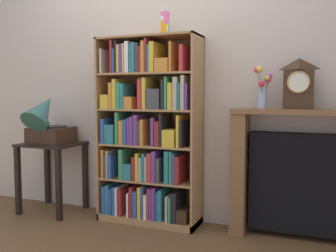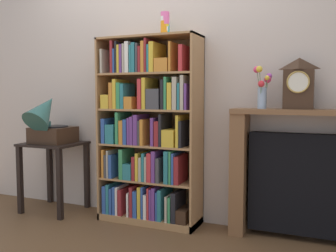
{
  "view_description": "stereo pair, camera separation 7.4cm",
  "coord_description": "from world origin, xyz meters",
  "px_view_note": "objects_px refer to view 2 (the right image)",
  "views": [
    {
      "loc": [
        1.38,
        -2.89,
        1.13
      ],
      "look_at": [
        0.18,
        0.11,
        0.86
      ],
      "focal_mm": 40.33,
      "sensor_mm": 36.0,
      "label": 1
    },
    {
      "loc": [
        1.45,
        -2.86,
        1.13
      ],
      "look_at": [
        0.18,
        0.11,
        0.86
      ],
      "focal_mm": 40.33,
      "sensor_mm": 36.0,
      "label": 2
    }
  ],
  "objects_px": {
    "side_table_left": "(54,160)",
    "fireplace_mantel": "(303,177)",
    "cup_stack": "(165,24)",
    "gramophone": "(48,122)",
    "bookshelf": "(148,137)",
    "flower_vase": "(262,88)",
    "mantel_clock": "(299,84)"
  },
  "relations": [
    {
      "from": "fireplace_mantel",
      "to": "mantel_clock",
      "type": "relative_size",
      "value": 2.86
    },
    {
      "from": "bookshelf",
      "to": "cup_stack",
      "type": "height_order",
      "value": "cup_stack"
    },
    {
      "from": "gramophone",
      "to": "fireplace_mantel",
      "type": "bearing_deg",
      "value": 5.06
    },
    {
      "from": "gramophone",
      "to": "mantel_clock",
      "type": "distance_m",
      "value": 2.26
    },
    {
      "from": "gramophone",
      "to": "mantel_clock",
      "type": "xyz_separation_m",
      "value": [
        2.23,
        0.18,
        0.34
      ]
    },
    {
      "from": "gramophone",
      "to": "fireplace_mantel",
      "type": "distance_m",
      "value": 2.32
    },
    {
      "from": "side_table_left",
      "to": "mantel_clock",
      "type": "xyz_separation_m",
      "value": [
        2.23,
        0.11,
        0.72
      ]
    },
    {
      "from": "cup_stack",
      "to": "fireplace_mantel",
      "type": "xyz_separation_m",
      "value": [
        1.13,
        0.05,
        -1.23
      ]
    },
    {
      "from": "gramophone",
      "to": "fireplace_mantel",
      "type": "xyz_separation_m",
      "value": [
        2.28,
        0.2,
        -0.37
      ]
    },
    {
      "from": "bookshelf",
      "to": "gramophone",
      "type": "xyz_separation_m",
      "value": [
        -0.98,
        -0.13,
        0.12
      ]
    },
    {
      "from": "cup_stack",
      "to": "fireplace_mantel",
      "type": "relative_size",
      "value": 0.18
    },
    {
      "from": "bookshelf",
      "to": "cup_stack",
      "type": "bearing_deg",
      "value": 5.2
    },
    {
      "from": "bookshelf",
      "to": "side_table_left",
      "type": "distance_m",
      "value": 1.02
    },
    {
      "from": "gramophone",
      "to": "flower_vase",
      "type": "height_order",
      "value": "flower_vase"
    },
    {
      "from": "cup_stack",
      "to": "fireplace_mantel",
      "type": "height_order",
      "value": "cup_stack"
    },
    {
      "from": "fireplace_mantel",
      "to": "bookshelf",
      "type": "bearing_deg",
      "value": -176.96
    },
    {
      "from": "bookshelf",
      "to": "cup_stack",
      "type": "distance_m",
      "value": 0.98
    },
    {
      "from": "cup_stack",
      "to": "side_table_left",
      "type": "xyz_separation_m",
      "value": [
        -1.15,
        -0.08,
        -1.23
      ]
    },
    {
      "from": "cup_stack",
      "to": "flower_vase",
      "type": "distance_m",
      "value": 0.98
    },
    {
      "from": "cup_stack",
      "to": "gramophone",
      "type": "xyz_separation_m",
      "value": [
        -1.15,
        -0.15,
        -0.85
      ]
    },
    {
      "from": "side_table_left",
      "to": "fireplace_mantel",
      "type": "relative_size",
      "value": 0.61
    },
    {
      "from": "side_table_left",
      "to": "mantel_clock",
      "type": "distance_m",
      "value": 2.35
    },
    {
      "from": "fireplace_mantel",
      "to": "flower_vase",
      "type": "bearing_deg",
      "value": -175.0
    },
    {
      "from": "bookshelf",
      "to": "gramophone",
      "type": "height_order",
      "value": "bookshelf"
    },
    {
      "from": "flower_vase",
      "to": "side_table_left",
      "type": "bearing_deg",
      "value": -176.78
    },
    {
      "from": "cup_stack",
      "to": "bookshelf",
      "type": "bearing_deg",
      "value": -174.8
    },
    {
      "from": "cup_stack",
      "to": "mantel_clock",
      "type": "relative_size",
      "value": 0.51
    },
    {
      "from": "cup_stack",
      "to": "gramophone",
      "type": "distance_m",
      "value": 1.44
    },
    {
      "from": "bookshelf",
      "to": "mantel_clock",
      "type": "bearing_deg",
      "value": 2.1
    },
    {
      "from": "gramophone",
      "to": "cup_stack",
      "type": "bearing_deg",
      "value": 7.34
    },
    {
      "from": "side_table_left",
      "to": "mantel_clock",
      "type": "height_order",
      "value": "mantel_clock"
    },
    {
      "from": "cup_stack",
      "to": "mantel_clock",
      "type": "distance_m",
      "value": 1.2
    }
  ]
}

